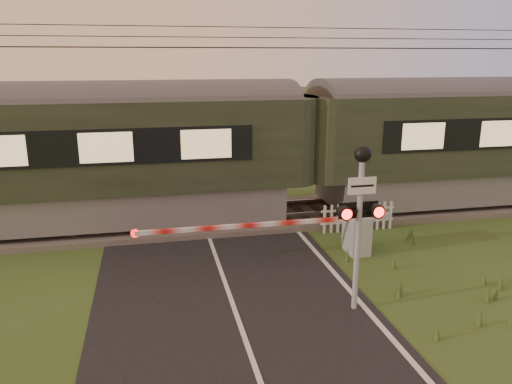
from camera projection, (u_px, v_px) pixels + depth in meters
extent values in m
plane|color=#324A1C|center=(238.00, 320.00, 10.23)|extent=(160.00, 160.00, 0.00)
cube|color=black|center=(238.00, 320.00, 10.23)|extent=(6.00, 140.00, 0.02)
cube|color=#47423D|center=(203.00, 220.00, 16.35)|extent=(140.00, 3.40, 0.24)
cube|color=slate|center=(206.00, 221.00, 15.62)|extent=(140.00, 0.08, 0.14)
cube|color=slate|center=(201.00, 208.00, 16.98)|extent=(140.00, 0.08, 0.14)
cube|color=#2D2116|center=(203.00, 216.00, 16.32)|extent=(0.24, 2.20, 0.06)
cylinder|color=black|center=(199.00, 47.00, 14.64)|extent=(120.00, 0.02, 0.02)
cylinder|color=black|center=(197.00, 48.00, 15.21)|extent=(120.00, 0.02, 0.02)
cylinder|color=black|center=(198.00, 26.00, 14.77)|extent=(120.00, 0.02, 0.02)
cylinder|color=black|center=(198.00, 37.00, 14.85)|extent=(120.00, 0.02, 0.02)
cube|color=gray|center=(357.00, 234.00, 13.69)|extent=(0.54, 0.83, 1.07)
cylinder|color=gray|center=(352.00, 234.00, 13.66)|extent=(0.12, 0.12, 1.07)
cube|color=gray|center=(376.00, 217.00, 13.68)|extent=(0.88, 0.16, 0.16)
cube|color=red|center=(249.00, 225.00, 12.95)|extent=(5.76, 0.11, 0.11)
cylinder|color=red|center=(135.00, 233.00, 12.37)|extent=(0.21, 0.04, 0.21)
cylinder|color=gray|center=(358.00, 238.00, 10.29)|extent=(0.12, 0.12, 3.23)
cube|color=white|center=(362.00, 186.00, 9.94)|extent=(0.59, 0.03, 0.34)
sphere|color=black|center=(363.00, 154.00, 9.83)|extent=(0.34, 0.34, 0.34)
cube|color=black|center=(359.00, 211.00, 10.14)|extent=(0.81, 0.06, 0.06)
cylinder|color=#FF140C|center=(347.00, 214.00, 9.90)|extent=(0.22, 0.02, 0.22)
cylinder|color=#FF140C|center=(379.00, 212.00, 10.04)|extent=(0.22, 0.02, 0.22)
cube|color=black|center=(358.00, 210.00, 10.18)|extent=(0.86, 0.02, 0.34)
cube|color=silver|center=(357.00, 221.00, 15.45)|extent=(2.39, 0.04, 0.06)
cube|color=silver|center=(358.00, 209.00, 15.35)|extent=(2.39, 0.04, 0.06)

